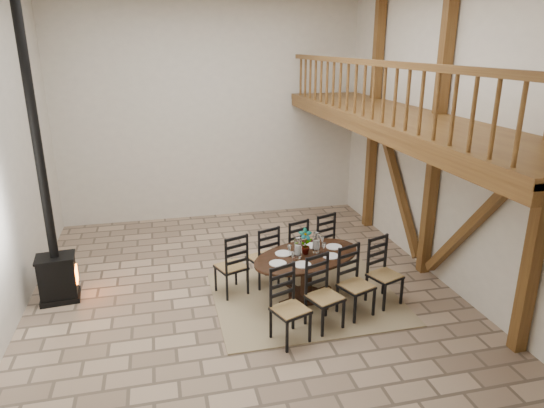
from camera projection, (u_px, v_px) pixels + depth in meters
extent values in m
plane|color=tan|center=(244.00, 291.00, 8.28)|extent=(8.00, 8.00, 0.00)
cube|color=beige|center=(211.00, 113.00, 11.19)|extent=(7.00, 0.02, 5.00)
cube|color=beige|center=(330.00, 247.00, 3.81)|extent=(7.00, 0.02, 5.00)
cube|color=beige|center=(443.00, 137.00, 8.27)|extent=(0.02, 8.00, 5.00)
cube|color=brown|center=(437.00, 138.00, 8.25)|extent=(0.18, 0.18, 5.00)
cube|color=brown|center=(374.00, 117.00, 10.55)|extent=(0.18, 0.18, 5.00)
cube|color=brown|center=(473.00, 223.00, 7.44)|extent=(0.14, 2.16, 2.54)
cube|color=brown|center=(397.00, 181.00, 9.75)|extent=(0.14, 2.16, 2.54)
cube|color=brown|center=(439.00, 120.00, 8.15)|extent=(0.20, 7.80, 0.20)
cube|color=brown|center=(402.00, 119.00, 7.99)|extent=(1.60, 7.80, 0.12)
cube|color=brown|center=(362.00, 126.00, 7.86)|extent=(0.18, 7.80, 0.22)
cube|color=brown|center=(366.00, 62.00, 7.55)|extent=(0.09, 7.60, 0.09)
cube|color=brown|center=(364.00, 90.00, 7.68)|extent=(0.06, 7.60, 0.86)
cube|color=#9D8B65|center=(306.00, 297.00, 8.05)|extent=(3.00, 2.50, 0.02)
ellipsoid|color=black|center=(307.00, 256.00, 7.82)|extent=(2.18, 1.74, 0.04)
cylinder|color=black|center=(306.00, 278.00, 7.94)|extent=(0.19, 0.19, 0.70)
cylinder|color=black|center=(306.00, 295.00, 8.04)|extent=(0.58, 0.58, 0.06)
cube|color=tan|center=(290.00, 310.00, 6.75)|extent=(0.58, 0.57, 0.04)
cube|color=black|center=(290.00, 326.00, 6.83)|extent=(0.56, 0.56, 0.48)
cube|color=black|center=(282.00, 285.00, 6.81)|extent=(0.39, 0.18, 0.63)
cube|color=tan|center=(325.00, 297.00, 7.08)|extent=(0.58, 0.57, 0.04)
cube|color=black|center=(324.00, 313.00, 7.16)|extent=(0.56, 0.56, 0.48)
cube|color=black|center=(317.00, 274.00, 7.14)|extent=(0.39, 0.18, 0.63)
cube|color=tan|center=(356.00, 286.00, 7.41)|extent=(0.58, 0.57, 0.04)
cube|color=black|center=(355.00, 301.00, 7.49)|extent=(0.56, 0.56, 0.48)
cube|color=black|center=(348.00, 264.00, 7.48)|extent=(0.39, 0.18, 0.63)
cube|color=tan|center=(385.00, 275.00, 7.75)|extent=(0.58, 0.57, 0.04)
cube|color=black|center=(384.00, 290.00, 7.83)|extent=(0.56, 0.56, 0.48)
cube|color=black|center=(377.00, 254.00, 7.81)|extent=(0.39, 0.18, 0.63)
cube|color=tan|center=(231.00, 266.00, 8.06)|extent=(0.58, 0.57, 0.04)
cube|color=black|center=(232.00, 280.00, 8.14)|extent=(0.56, 0.56, 0.48)
cube|color=black|center=(237.00, 254.00, 7.81)|extent=(0.39, 0.18, 0.63)
cube|color=tan|center=(263.00, 258.00, 8.39)|extent=(0.58, 0.57, 0.04)
cube|color=black|center=(263.00, 271.00, 8.47)|extent=(0.56, 0.56, 0.48)
cube|color=black|center=(269.00, 246.00, 8.14)|extent=(0.39, 0.18, 0.63)
cube|color=tan|center=(292.00, 249.00, 8.72)|extent=(0.58, 0.57, 0.04)
cube|color=black|center=(292.00, 263.00, 8.80)|extent=(0.56, 0.56, 0.48)
cube|color=black|center=(299.00, 238.00, 8.48)|extent=(0.39, 0.18, 0.63)
cube|color=tan|center=(319.00, 242.00, 9.06)|extent=(0.58, 0.57, 0.04)
cube|color=black|center=(318.00, 255.00, 9.14)|extent=(0.56, 0.56, 0.48)
cube|color=black|center=(326.00, 231.00, 8.81)|extent=(0.39, 0.18, 0.63)
cube|color=silver|center=(307.00, 255.00, 7.81)|extent=(1.62, 1.20, 0.01)
cube|color=white|center=(307.00, 250.00, 7.78)|extent=(0.99, 0.62, 0.18)
cylinder|color=white|center=(298.00, 248.00, 7.66)|extent=(0.12, 0.12, 0.34)
cylinder|color=white|center=(316.00, 243.00, 7.86)|extent=(0.12, 0.12, 0.34)
cylinder|color=silver|center=(298.00, 253.00, 7.69)|extent=(0.06, 0.06, 0.16)
cylinder|color=silver|center=(316.00, 248.00, 7.89)|extent=(0.06, 0.06, 0.16)
imported|color=#4C723F|center=(305.00, 241.00, 7.78)|extent=(0.27, 0.23, 0.44)
cube|color=black|center=(61.00, 297.00, 7.99)|extent=(0.65, 0.52, 0.09)
cube|color=black|center=(58.00, 277.00, 7.88)|extent=(0.60, 0.47, 0.65)
cube|color=#FF590C|center=(77.00, 274.00, 7.97)|extent=(0.04, 0.26, 0.26)
cube|color=black|center=(55.00, 257.00, 7.77)|extent=(0.64, 0.51, 0.04)
cylinder|color=black|center=(34.00, 125.00, 7.10)|extent=(0.14, 0.14, 4.22)
cylinder|color=brown|center=(58.00, 267.00, 8.78)|extent=(0.54, 0.54, 0.35)
cube|color=tan|center=(57.00, 256.00, 8.71)|extent=(0.29, 0.29, 0.10)
cube|color=tan|center=(54.00, 280.00, 8.36)|extent=(0.37, 0.37, 0.29)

